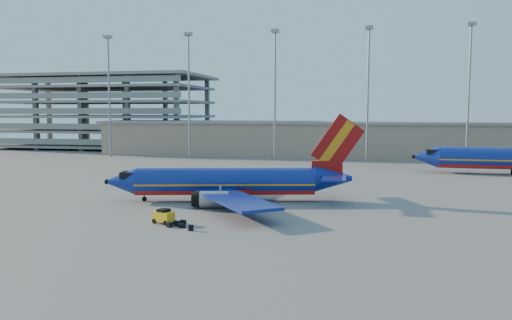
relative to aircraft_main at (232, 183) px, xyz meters
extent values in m
plane|color=slate|center=(0.96, 5.21, -2.27)|extent=(220.00, 220.00, 0.00)
cube|color=gray|center=(10.96, 63.21, 1.73)|extent=(120.00, 15.00, 8.00)
cube|color=slate|center=(10.96, 63.21, 5.93)|extent=(122.00, 16.00, 0.60)
cube|color=slate|center=(-61.04, 79.21, -1.27)|extent=(60.00, 30.00, 0.70)
cube|color=slate|center=(-61.04, 79.21, 2.93)|extent=(60.00, 30.00, 0.70)
cube|color=slate|center=(-61.04, 79.21, 7.13)|extent=(60.00, 30.00, 0.70)
cube|color=slate|center=(-61.04, 79.21, 11.33)|extent=(60.00, 30.00, 0.70)
cube|color=slate|center=(-61.04, 79.21, 15.53)|extent=(60.00, 30.00, 0.70)
cube|color=slate|center=(-61.04, 79.21, 18.73)|extent=(62.00, 32.00, 0.80)
cube|color=slate|center=(-61.04, 92.21, 8.23)|extent=(1.20, 1.20, 21.00)
cylinder|color=gray|center=(-44.04, 51.21, 11.73)|extent=(0.44, 0.44, 28.00)
cube|color=gray|center=(-44.04, 51.21, 26.03)|extent=(1.60, 1.60, 0.70)
cylinder|color=gray|center=(-24.04, 51.21, 11.73)|extent=(0.44, 0.44, 28.00)
cube|color=gray|center=(-24.04, 51.21, 26.03)|extent=(1.60, 1.60, 0.70)
cylinder|color=gray|center=(-4.04, 51.21, 11.73)|extent=(0.44, 0.44, 28.00)
cube|color=gray|center=(-4.04, 51.21, 26.03)|extent=(1.60, 1.60, 0.70)
cylinder|color=gray|center=(15.96, 51.21, 11.73)|extent=(0.44, 0.44, 28.00)
cube|color=gray|center=(15.96, 51.21, 26.03)|extent=(1.60, 1.60, 0.70)
cylinder|color=gray|center=(35.96, 51.21, 11.73)|extent=(0.44, 0.44, 28.00)
cube|color=gray|center=(35.96, 51.21, 26.03)|extent=(1.60, 1.60, 0.70)
cylinder|color=navy|center=(-0.73, -0.18, 0.14)|extent=(21.59, 8.25, 3.30)
cube|color=#9D0E0C|center=(-0.73, -0.18, -0.70)|extent=(21.44, 7.65, 1.16)
cube|color=orange|center=(-0.73, -0.18, -0.08)|extent=(21.60, 8.29, 0.20)
cone|color=navy|center=(-12.96, -3.14, 0.14)|extent=(4.42, 4.09, 3.30)
cube|color=black|center=(-11.83, -2.87, 0.99)|extent=(2.63, 2.76, 0.71)
cone|color=navy|center=(11.93, 2.89, 0.46)|extent=(5.29, 4.30, 3.30)
cube|color=#9D0E0C|center=(11.24, 2.72, 1.66)|extent=(3.76, 1.36, 1.96)
cube|color=#9D0E0C|center=(12.45, 3.02, 4.78)|extent=(6.43, 1.82, 7.12)
cube|color=orange|center=(12.28, 2.98, 4.78)|extent=(4.32, 1.39, 5.58)
cube|color=navy|center=(10.87, 5.76, 0.95)|extent=(4.88, 6.31, 0.20)
cube|color=navy|center=(12.30, -0.14, 0.95)|extent=(2.84, 5.78, 0.20)
cube|color=navy|center=(-1.28, 7.77, -0.66)|extent=(6.88, 14.41, 0.31)
cube|color=navy|center=(2.42, -7.49, -0.66)|extent=(11.98, 13.68, 0.31)
cube|color=#9D0E0C|center=(-0.30, -0.07, -1.06)|extent=(6.02, 4.64, 0.89)
cylinder|color=gray|center=(-2.86, 4.08, -1.24)|extent=(3.56, 2.58, 1.87)
cylinder|color=gray|center=(-0.68, -4.94, -1.24)|extent=(3.56, 2.58, 1.87)
cylinder|color=gray|center=(-10.27, -2.49, -1.78)|extent=(0.26, 0.26, 0.98)
cylinder|color=black|center=(-10.27, -2.49, -1.98)|extent=(0.61, 0.35, 0.57)
cylinder|color=black|center=(0.02, 2.39, -1.89)|extent=(0.84, 0.65, 0.75)
cylinder|color=black|center=(1.12, -2.12, -1.89)|extent=(0.84, 0.65, 0.75)
cone|color=navy|center=(26.16, 35.42, 0.51)|extent=(4.37, 3.86, 3.81)
cube|color=black|center=(27.50, 35.41, 1.49)|extent=(2.50, 2.70, 0.82)
cube|color=yellow|center=(-3.21, -13.24, -1.56)|extent=(2.25, 1.77, 0.94)
cube|color=black|center=(-3.21, -13.24, -0.99)|extent=(1.25, 1.31, 0.33)
cylinder|color=black|center=(-3.72, -12.49, -2.02)|extent=(0.52, 0.34, 0.49)
cylinder|color=black|center=(-4.10, -13.45, -2.02)|extent=(0.52, 0.34, 0.49)
cylinder|color=black|center=(-2.32, -13.03, -2.02)|extent=(0.52, 0.34, 0.49)
cylinder|color=black|center=(-2.69, -14.00, -2.02)|extent=(0.52, 0.34, 0.49)
cube|color=black|center=(-1.47, -14.11, -2.00)|extent=(0.68, 0.41, 0.53)
cube|color=black|center=(-0.84, -14.56, -2.07)|extent=(0.64, 0.33, 0.39)
cube|color=black|center=(0.38, -15.47, -2.00)|extent=(0.51, 0.38, 0.54)
cube|color=black|center=(-2.08, -14.57, -2.04)|extent=(0.64, 0.60, 0.46)
cube|color=black|center=(-1.32, -13.00, -2.08)|extent=(0.65, 0.55, 0.37)
camera|label=1|loc=(15.81, -57.71, 8.54)|focal=35.00mm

